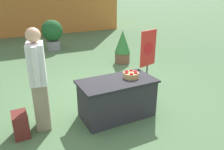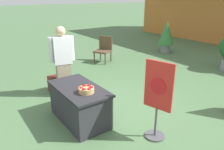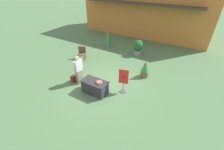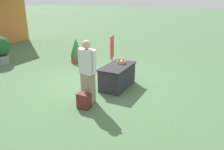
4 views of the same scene
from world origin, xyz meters
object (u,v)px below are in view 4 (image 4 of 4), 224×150
object	(u,v)px
person_visitor	(88,71)
potted_plant_near_left	(1,48)
apple_basket	(121,61)
poster_board	(112,53)
potted_plant_far_left	(76,50)
backpack	(84,101)
display_table	(117,76)

from	to	relation	value
person_visitor	potted_plant_near_left	size ratio (longest dim) A/B	1.44
apple_basket	potted_plant_near_left	world-z (taller)	potted_plant_near_left
poster_board	potted_plant_far_left	xyz separation A→B (m)	(0.47, 2.05, -0.21)
person_visitor	backpack	size ratio (longest dim) A/B	4.19
display_table	potted_plant_far_left	bearing A→B (deg)	58.52
poster_board	person_visitor	bearing A→B (deg)	-92.29
potted_plant_near_left	poster_board	bearing A→B (deg)	-76.28
apple_basket	poster_board	size ratio (longest dim) A/B	0.20
apple_basket	potted_plant_far_left	bearing A→B (deg)	63.05
apple_basket	person_visitor	size ratio (longest dim) A/B	0.17
display_table	potted_plant_far_left	size ratio (longest dim) A/B	1.31
person_visitor	poster_board	world-z (taller)	person_visitor
display_table	apple_basket	bearing A→B (deg)	1.54
display_table	potted_plant_near_left	world-z (taller)	potted_plant_near_left
backpack	potted_plant_far_left	distance (m)	4.44
person_visitor	backpack	world-z (taller)	person_visitor
backpack	display_table	bearing A→B (deg)	-5.43
apple_basket	potted_plant_near_left	size ratio (longest dim) A/B	0.24
backpack	poster_board	distance (m)	3.14
apple_basket	potted_plant_far_left	distance (m)	3.24
apple_basket	person_visitor	distance (m)	1.66
poster_board	potted_plant_far_left	bearing A→B (deg)	152.38
backpack	poster_board	xyz separation A→B (m)	(3.02, 0.68, 0.56)
poster_board	potted_plant_near_left	distance (m)	5.01
backpack	potted_plant_far_left	size ratio (longest dim) A/B	0.38
poster_board	display_table	bearing A→B (deg)	-71.56
display_table	potted_plant_far_left	distance (m)	3.39
backpack	poster_board	world-z (taller)	poster_board
display_table	poster_board	bearing A→B (deg)	33.05
apple_basket	potted_plant_far_left	world-z (taller)	potted_plant_far_left
person_visitor	backpack	xyz separation A→B (m)	(-0.39, -0.11, -0.69)
potted_plant_near_left	display_table	bearing A→B (deg)	-91.10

